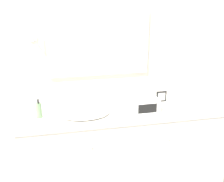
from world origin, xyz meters
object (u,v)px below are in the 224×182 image
sink_basin (84,112)px  appliance_box (145,106)px  picture_frame (161,96)px  soap_bottle (39,110)px

sink_basin → appliance_box: (0.56, -0.08, 0.05)m
sink_basin → picture_frame: sink_basin is taller
sink_basin → soap_bottle: sink_basin is taller
sink_basin → soap_bottle: (-0.41, 0.01, 0.05)m
sink_basin → picture_frame: size_ratio=4.18×
sink_basin → picture_frame: bearing=9.9°
soap_bottle → picture_frame: bearing=6.1°
soap_bottle → picture_frame: size_ratio=1.61×
soap_bottle → appliance_box: 0.98m
sink_basin → picture_frame: 0.82m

